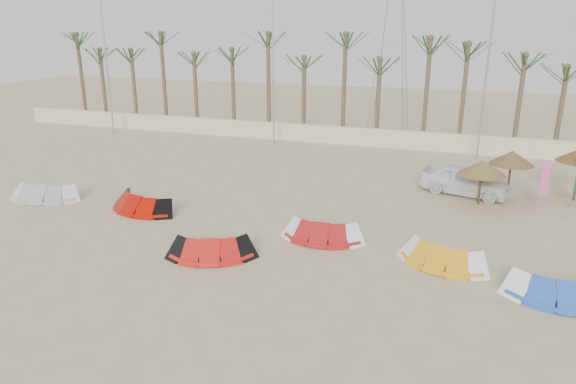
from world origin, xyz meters
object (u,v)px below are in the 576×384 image
at_px(kite_red_mid, 215,245).
at_px(parasol_mid, 512,158).
at_px(kite_grey, 48,190).
at_px(kite_blue, 566,285).
at_px(car, 465,180).
at_px(kite_red_left, 145,200).
at_px(parasol_left, 482,168).
at_px(kite_orange, 443,252).
at_px(kite_red_right, 324,228).

xyz_separation_m(kite_red_mid, parasol_mid, (10.78, 10.70, 1.74)).
relative_size(kite_grey, parasol_mid, 1.47).
xyz_separation_m(kite_grey, kite_blue, (23.03, -2.43, 0.00)).
bearing_deg(parasol_mid, car, 175.72).
bearing_deg(kite_red_left, car, 27.17).
bearing_deg(parasol_left, kite_grey, -163.20).
relative_size(kite_red_left, parasol_mid, 1.55).
bearing_deg(kite_red_mid, parasol_left, 45.05).
bearing_deg(kite_orange, car, 86.17).
distance_m(kite_red_left, kite_red_right, 8.97).
xyz_separation_m(kite_blue, parasol_mid, (-1.23, 9.85, 1.73)).
bearing_deg(car, kite_grey, 126.43).
distance_m(kite_red_right, parasol_mid, 10.81).
bearing_deg(parasol_left, kite_blue, -73.40).
distance_m(kite_red_left, kite_orange, 13.72).
relative_size(kite_blue, car, 0.84).
distance_m(kite_orange, car, 8.77).
distance_m(kite_grey, kite_orange, 19.21).
xyz_separation_m(kite_red_mid, car, (8.74, 10.86, 0.34)).
bearing_deg(parasol_left, kite_red_left, -158.41).
xyz_separation_m(kite_orange, parasol_left, (1.29, 7.35, 1.43)).
height_order(kite_grey, parasol_mid, parasol_mid).
bearing_deg(kite_orange, parasol_mid, 72.99).
height_order(kite_grey, kite_red_mid, same).
height_order(kite_red_left, parasol_left, parasol_left).
height_order(kite_grey, parasol_left, parasol_left).
height_order(kite_grey, kite_blue, same).
bearing_deg(car, kite_orange, -168.37).
xyz_separation_m(kite_red_left, parasol_left, (14.94, 5.91, 1.43)).
distance_m(kite_red_right, car, 9.52).
relative_size(kite_red_mid, kite_red_right, 1.09).
distance_m(kite_red_mid, car, 13.94).
relative_size(kite_red_left, kite_orange, 1.10).
relative_size(parasol_mid, car, 0.56).
height_order(kite_grey, car, car).
bearing_deg(kite_grey, parasol_mid, 18.80).
height_order(kite_orange, parasol_left, parasol_left).
xyz_separation_m(kite_red_left, kite_red_right, (8.95, -0.61, -0.00)).
height_order(kite_red_mid, kite_orange, same).
relative_size(kite_red_mid, parasol_left, 1.62).
bearing_deg(parasol_mid, kite_grey, -161.20).
bearing_deg(kite_grey, kite_red_right, -1.33).
bearing_deg(kite_orange, parasol_left, 80.05).
bearing_deg(kite_red_left, kite_blue, -8.78).
bearing_deg(parasol_mid, kite_orange, -107.01).
bearing_deg(kite_red_right, parasol_mid, 46.66).
bearing_deg(kite_red_left, parasol_mid, 23.73).
distance_m(kite_red_right, kite_blue, 8.80).
xyz_separation_m(kite_grey, kite_red_right, (14.48, -0.34, -0.00)).
bearing_deg(kite_red_left, kite_grey, -177.21).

